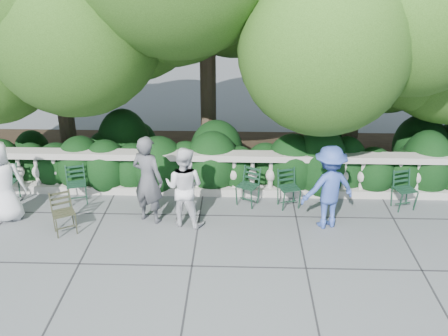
{
  "coord_description": "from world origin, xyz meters",
  "views": [
    {
      "loc": [
        0.31,
        -8.25,
        5.17
      ],
      "look_at": [
        0.0,
        1.0,
        1.0
      ],
      "focal_mm": 40.0,
      "sensor_mm": 36.0,
      "label": 1
    }
  ],
  "objects_px": {
    "person_casual_man": "(184,187)",
    "person_older_blue": "(329,187)",
    "chair_weathered": "(68,236)",
    "chair_f": "(406,211)",
    "chair_b": "(7,203)",
    "chair_c": "(244,207)",
    "person_businessman": "(2,182)",
    "chair_e": "(290,210)",
    "chair_a": "(79,206)",
    "person_woman_grey": "(148,180)"
  },
  "relations": [
    {
      "from": "chair_a",
      "to": "chair_b",
      "type": "height_order",
      "value": "same"
    },
    {
      "from": "chair_weathered",
      "to": "person_businessman",
      "type": "height_order",
      "value": "person_businessman"
    },
    {
      "from": "chair_weathered",
      "to": "chair_a",
      "type": "bearing_deg",
      "value": 68.24
    },
    {
      "from": "chair_a",
      "to": "person_businessman",
      "type": "distance_m",
      "value": 1.63
    },
    {
      "from": "chair_c",
      "to": "chair_f",
      "type": "height_order",
      "value": "same"
    },
    {
      "from": "chair_e",
      "to": "chair_b",
      "type": "bearing_deg",
      "value": 162.3
    },
    {
      "from": "chair_a",
      "to": "chair_f",
      "type": "relative_size",
      "value": 1.0
    },
    {
      "from": "chair_b",
      "to": "chair_c",
      "type": "height_order",
      "value": "same"
    },
    {
      "from": "chair_e",
      "to": "person_woman_grey",
      "type": "relative_size",
      "value": 0.46
    },
    {
      "from": "chair_b",
      "to": "person_casual_man",
      "type": "xyz_separation_m",
      "value": [
        3.98,
        -0.71,
        0.82
      ]
    },
    {
      "from": "chair_b",
      "to": "chair_f",
      "type": "xyz_separation_m",
      "value": [
        8.59,
        -0.08,
        0.0
      ]
    },
    {
      "from": "chair_b",
      "to": "person_casual_man",
      "type": "relative_size",
      "value": 0.51
    },
    {
      "from": "chair_c",
      "to": "chair_a",
      "type": "bearing_deg",
      "value": -151.55
    },
    {
      "from": "chair_weathered",
      "to": "person_older_blue",
      "type": "relative_size",
      "value": 0.49
    },
    {
      "from": "chair_weathered",
      "to": "person_woman_grey",
      "type": "relative_size",
      "value": 0.46
    },
    {
      "from": "chair_a",
      "to": "chair_b",
      "type": "relative_size",
      "value": 1.0
    },
    {
      "from": "chair_a",
      "to": "chair_f",
      "type": "bearing_deg",
      "value": -18.91
    },
    {
      "from": "chair_e",
      "to": "person_casual_man",
      "type": "xyz_separation_m",
      "value": [
        -2.18,
        -0.63,
        0.82
      ]
    },
    {
      "from": "chair_b",
      "to": "chair_e",
      "type": "height_order",
      "value": "same"
    },
    {
      "from": "chair_a",
      "to": "person_woman_grey",
      "type": "distance_m",
      "value": 1.96
    },
    {
      "from": "chair_a",
      "to": "person_older_blue",
      "type": "xyz_separation_m",
      "value": [
        5.2,
        -0.65,
        0.85
      ]
    },
    {
      "from": "chair_b",
      "to": "chair_weathered",
      "type": "xyz_separation_m",
      "value": [
        1.76,
        -1.29,
        0.0
      ]
    },
    {
      "from": "chair_c",
      "to": "chair_f",
      "type": "distance_m",
      "value": 3.42
    },
    {
      "from": "person_businessman",
      "to": "chair_b",
      "type": "bearing_deg",
      "value": -79.03
    },
    {
      "from": "person_casual_man",
      "to": "chair_c",
      "type": "bearing_deg",
      "value": -134.37
    },
    {
      "from": "chair_a",
      "to": "chair_weathered",
      "type": "xyz_separation_m",
      "value": [
        0.16,
        -1.23,
        0.0
      ]
    },
    {
      "from": "chair_b",
      "to": "chair_c",
      "type": "xyz_separation_m",
      "value": [
        5.18,
        -0.0,
        0.0
      ]
    },
    {
      "from": "chair_weathered",
      "to": "person_older_blue",
      "type": "height_order",
      "value": "person_older_blue"
    },
    {
      "from": "chair_c",
      "to": "person_businessman",
      "type": "relative_size",
      "value": 0.5
    },
    {
      "from": "chair_b",
      "to": "person_casual_man",
      "type": "bearing_deg",
      "value": -10.99
    },
    {
      "from": "chair_weathered",
      "to": "person_businessman",
      "type": "relative_size",
      "value": 0.5
    },
    {
      "from": "person_casual_man",
      "to": "chair_f",
      "type": "bearing_deg",
      "value": -157.22
    },
    {
      "from": "person_businessman",
      "to": "person_casual_man",
      "type": "xyz_separation_m",
      "value": [
        3.63,
        -0.04,
        -0.03
      ]
    },
    {
      "from": "person_businessman",
      "to": "person_older_blue",
      "type": "distance_m",
      "value": 6.45
    },
    {
      "from": "chair_weathered",
      "to": "person_older_blue",
      "type": "bearing_deg",
      "value": -22.36
    },
    {
      "from": "chair_b",
      "to": "person_businessman",
      "type": "distance_m",
      "value": 1.14
    },
    {
      "from": "chair_c",
      "to": "chair_weathered",
      "type": "relative_size",
      "value": 1.0
    },
    {
      "from": "person_older_blue",
      "to": "person_casual_man",
      "type": "bearing_deg",
      "value": -18.64
    },
    {
      "from": "chair_weathered",
      "to": "person_businessman",
      "type": "xyz_separation_m",
      "value": [
        -1.41,
        0.61,
        0.85
      ]
    },
    {
      "from": "chair_a",
      "to": "chair_b",
      "type": "bearing_deg",
      "value": 159.48
    },
    {
      "from": "chair_f",
      "to": "person_casual_man",
      "type": "height_order",
      "value": "person_casual_man"
    },
    {
      "from": "person_casual_man",
      "to": "person_older_blue",
      "type": "bearing_deg",
      "value": -164.84
    },
    {
      "from": "chair_weathered",
      "to": "person_businessman",
      "type": "bearing_deg",
      "value": 127.46
    },
    {
      "from": "chair_e",
      "to": "person_woman_grey",
      "type": "bearing_deg",
      "value": 173.15
    },
    {
      "from": "person_casual_man",
      "to": "person_older_blue",
      "type": "xyz_separation_m",
      "value": [
        2.82,
        0.01,
        0.03
      ]
    },
    {
      "from": "chair_weathered",
      "to": "person_casual_man",
      "type": "height_order",
      "value": "person_casual_man"
    },
    {
      "from": "person_woman_grey",
      "to": "chair_b",
      "type": "bearing_deg",
      "value": 13.9
    },
    {
      "from": "chair_f",
      "to": "person_businessman",
      "type": "relative_size",
      "value": 0.5
    },
    {
      "from": "chair_a",
      "to": "chair_weathered",
      "type": "relative_size",
      "value": 1.0
    },
    {
      "from": "person_woman_grey",
      "to": "person_older_blue",
      "type": "bearing_deg",
      "value": -157.25
    }
  ]
}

